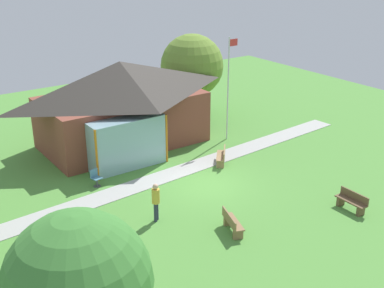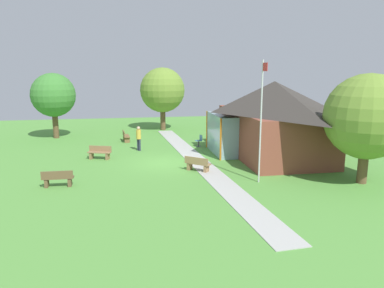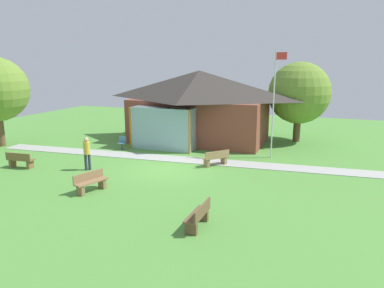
% 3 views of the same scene
% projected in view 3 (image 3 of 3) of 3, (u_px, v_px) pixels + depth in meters
% --- Properties ---
extents(ground_plane, '(44.00, 44.00, 0.00)m').
position_uv_depth(ground_plane, '(167.00, 169.00, 18.51)').
color(ground_plane, '#54933D').
extents(pavilion, '(10.06, 6.80, 4.94)m').
position_uv_depth(pavilion, '(198.00, 105.00, 24.66)').
color(pavilion, brown).
rests_on(pavilion, ground_plane).
extents(footpath, '(23.79, 3.09, 0.03)m').
position_uv_depth(footpath, '(181.00, 159.00, 20.36)').
color(footpath, '#ADADA8').
rests_on(footpath, ground_plane).
extents(flagpole, '(0.64, 0.08, 6.17)m').
position_uv_depth(flagpole, '(274.00, 100.00, 20.05)').
color(flagpole, silver).
rests_on(flagpole, ground_plane).
extents(bench_mid_left, '(1.54, 0.58, 0.84)m').
position_uv_depth(bench_mid_left, '(20.00, 161.00, 18.70)').
color(bench_mid_left, brown).
rests_on(bench_mid_left, ground_plane).
extents(bench_front_center, '(0.90, 1.56, 0.84)m').
position_uv_depth(bench_front_center, '(91.00, 182.00, 15.27)').
color(bench_front_center, olive).
rests_on(bench_front_center, ground_plane).
extents(bench_rear_near_path, '(1.31, 1.43, 0.84)m').
position_uv_depth(bench_rear_near_path, '(216.00, 158.00, 19.11)').
color(bench_rear_near_path, '#9E7A51').
rests_on(bench_rear_near_path, ground_plane).
extents(bench_front_right, '(0.46, 1.51, 0.84)m').
position_uv_depth(bench_front_right, '(199.00, 216.00, 11.90)').
color(bench_front_right, brown).
rests_on(bench_front_right, ground_plane).
extents(patio_chair_west, '(0.53, 0.53, 0.86)m').
position_uv_depth(patio_chair_west, '(122.00, 143.00, 22.68)').
color(patio_chair_west, teal).
rests_on(patio_chair_west, ground_plane).
extents(visitor_strolling_lawn, '(0.34, 0.34, 1.74)m').
position_uv_depth(visitor_strolling_lawn, '(87.00, 151.00, 18.19)').
color(visitor_strolling_lawn, '#2D3347').
rests_on(visitor_strolling_lawn, ground_plane).
extents(tree_behind_pavilion_right, '(4.24, 4.24, 5.54)m').
position_uv_depth(tree_behind_pavilion_right, '(299.00, 93.00, 24.40)').
color(tree_behind_pavilion_right, brown).
rests_on(tree_behind_pavilion_right, ground_plane).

